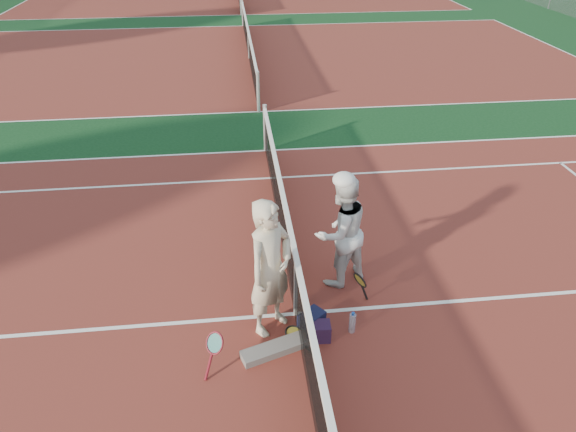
{
  "coord_description": "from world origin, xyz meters",
  "views": [
    {
      "loc": [
        -0.71,
        -5.33,
        4.99
      ],
      "look_at": [
        0.0,
        0.93,
        1.05
      ],
      "focal_mm": 32.0,
      "sensor_mm": 36.0,
      "label": 1
    }
  ],
  "objects_px": {
    "sports_bag_purple": "(318,331)",
    "water_bottle": "(352,323)",
    "net_main": "(296,286)",
    "racket_black_held": "(359,289)",
    "sports_bag_navy": "(312,321)",
    "player_a": "(270,269)",
    "racket_spare": "(295,335)",
    "player_b": "(341,232)",
    "racket_red": "(216,352)"
  },
  "relations": [
    {
      "from": "racket_spare",
      "to": "sports_bag_purple",
      "type": "distance_m",
      "value": 0.32
    },
    {
      "from": "racket_black_held",
      "to": "racket_spare",
      "type": "relative_size",
      "value": 0.94
    },
    {
      "from": "net_main",
      "to": "player_a",
      "type": "bearing_deg",
      "value": -151.87
    },
    {
      "from": "player_a",
      "to": "racket_black_held",
      "type": "bearing_deg",
      "value": -30.98
    },
    {
      "from": "net_main",
      "to": "water_bottle",
      "type": "distance_m",
      "value": 0.9
    },
    {
      "from": "racket_red",
      "to": "racket_spare",
      "type": "distance_m",
      "value": 1.11
    },
    {
      "from": "net_main",
      "to": "sports_bag_purple",
      "type": "height_order",
      "value": "net_main"
    },
    {
      "from": "racket_red",
      "to": "water_bottle",
      "type": "relative_size",
      "value": 1.76
    },
    {
      "from": "sports_bag_navy",
      "to": "water_bottle",
      "type": "distance_m",
      "value": 0.54
    },
    {
      "from": "player_b",
      "to": "racket_spare",
      "type": "relative_size",
      "value": 2.95
    },
    {
      "from": "net_main",
      "to": "racket_black_held",
      "type": "xyz_separation_m",
      "value": [
        0.92,
        0.1,
        -0.23
      ]
    },
    {
      "from": "racket_spare",
      "to": "water_bottle",
      "type": "relative_size",
      "value": 2.0
    },
    {
      "from": "player_a",
      "to": "racket_black_held",
      "type": "distance_m",
      "value": 1.47
    },
    {
      "from": "sports_bag_navy",
      "to": "water_bottle",
      "type": "height_order",
      "value": "water_bottle"
    },
    {
      "from": "net_main",
      "to": "racket_red",
      "type": "xyz_separation_m",
      "value": [
        -1.09,
        -0.83,
        -0.25
      ]
    },
    {
      "from": "racket_red",
      "to": "sports_bag_purple",
      "type": "height_order",
      "value": "racket_red"
    },
    {
      "from": "player_a",
      "to": "sports_bag_navy",
      "type": "relative_size",
      "value": 5.83
    },
    {
      "from": "racket_black_held",
      "to": "sports_bag_navy",
      "type": "bearing_deg",
      "value": -1.18
    },
    {
      "from": "player_b",
      "to": "racket_spare",
      "type": "height_order",
      "value": "player_b"
    },
    {
      "from": "player_b",
      "to": "sports_bag_purple",
      "type": "distance_m",
      "value": 1.49
    },
    {
      "from": "racket_spare",
      "to": "net_main",
      "type": "bearing_deg",
      "value": -38.16
    },
    {
      "from": "net_main",
      "to": "sports_bag_navy",
      "type": "relative_size",
      "value": 32.68
    },
    {
      "from": "player_a",
      "to": "sports_bag_purple",
      "type": "distance_m",
      "value": 1.08
    },
    {
      "from": "racket_spare",
      "to": "sports_bag_purple",
      "type": "bearing_deg",
      "value": -129.7
    },
    {
      "from": "player_a",
      "to": "sports_bag_purple",
      "type": "xyz_separation_m",
      "value": [
        0.59,
        -0.31,
        -0.85
      ]
    },
    {
      "from": "sports_bag_navy",
      "to": "sports_bag_purple",
      "type": "relative_size",
      "value": 1.07
    },
    {
      "from": "net_main",
      "to": "player_b",
      "type": "relative_size",
      "value": 6.22
    },
    {
      "from": "player_a",
      "to": "sports_bag_navy",
      "type": "height_order",
      "value": "player_a"
    },
    {
      "from": "sports_bag_purple",
      "to": "water_bottle",
      "type": "relative_size",
      "value": 1.05
    },
    {
      "from": "sports_bag_navy",
      "to": "racket_black_held",
      "type": "bearing_deg",
      "value": 28.72
    },
    {
      "from": "player_b",
      "to": "water_bottle",
      "type": "height_order",
      "value": "player_b"
    },
    {
      "from": "player_a",
      "to": "water_bottle",
      "type": "height_order",
      "value": "player_a"
    },
    {
      "from": "net_main",
      "to": "sports_bag_navy",
      "type": "distance_m",
      "value": 0.52
    },
    {
      "from": "sports_bag_purple",
      "to": "player_a",
      "type": "bearing_deg",
      "value": 152.05
    },
    {
      "from": "net_main",
      "to": "racket_red",
      "type": "height_order",
      "value": "net_main"
    },
    {
      "from": "racket_red",
      "to": "racket_black_held",
      "type": "relative_size",
      "value": 0.93
    },
    {
      "from": "racket_red",
      "to": "water_bottle",
      "type": "bearing_deg",
      "value": -42.29
    },
    {
      "from": "net_main",
      "to": "racket_black_held",
      "type": "height_order",
      "value": "net_main"
    },
    {
      "from": "racket_red",
      "to": "racket_spare",
      "type": "xyz_separation_m",
      "value": [
        1.02,
        0.39,
        -0.22
      ]
    },
    {
      "from": "player_a",
      "to": "racket_black_held",
      "type": "relative_size",
      "value": 3.46
    },
    {
      "from": "player_a",
      "to": "racket_spare",
      "type": "distance_m",
      "value": 1.01
    },
    {
      "from": "player_a",
      "to": "player_b",
      "type": "xyz_separation_m",
      "value": [
        1.09,
        0.87,
        -0.1
      ]
    },
    {
      "from": "player_a",
      "to": "water_bottle",
      "type": "relative_size",
      "value": 6.53
    },
    {
      "from": "water_bottle",
      "to": "player_b",
      "type": "bearing_deg",
      "value": 88.58
    },
    {
      "from": "net_main",
      "to": "player_b",
      "type": "distance_m",
      "value": 1.07
    },
    {
      "from": "net_main",
      "to": "racket_red",
      "type": "distance_m",
      "value": 1.39
    },
    {
      "from": "player_b",
      "to": "racket_red",
      "type": "height_order",
      "value": "player_b"
    },
    {
      "from": "racket_red",
      "to": "racket_black_held",
      "type": "distance_m",
      "value": 2.21
    },
    {
      "from": "water_bottle",
      "to": "racket_black_held",
      "type": "bearing_deg",
      "value": 68.48
    },
    {
      "from": "racket_red",
      "to": "water_bottle",
      "type": "distance_m",
      "value": 1.85
    }
  ]
}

